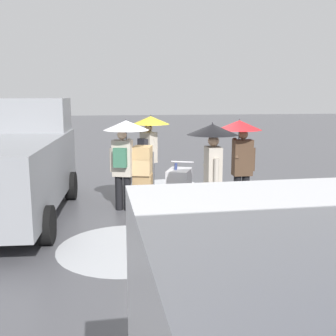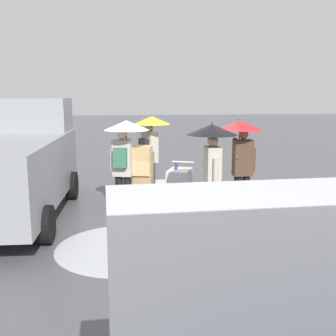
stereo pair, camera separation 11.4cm
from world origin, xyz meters
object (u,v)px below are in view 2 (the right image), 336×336
Objects in this scene: pedestrian_black_side at (241,144)px; hand_dolly_boxes at (143,173)px; shopping_cart_vendor at (179,182)px; pedestrian_white_side at (150,136)px; pedestrian_far_side at (212,150)px; pedestrian_pink_side at (125,144)px; cargo_van_parked_right at (16,164)px.

hand_dolly_boxes is at bearing -12.92° from pedestrian_black_side.
shopping_cart_vendor is 1.89m from pedestrian_white_side.
pedestrian_white_side is at bearing -48.10° from pedestrian_black_side.
pedestrian_white_side and pedestrian_far_side have the same top height.
hand_dolly_boxes is 0.69× the size of pedestrian_far_side.
pedestrian_white_side reaches higher than hand_dolly_boxes.
pedestrian_pink_side is 1.97m from pedestrian_white_side.
cargo_van_parked_right reaches higher than hand_dolly_boxes.
hand_dolly_boxes reaches higher than shopping_cart_vendor.
shopping_cart_vendor is at bearing -172.94° from hand_dolly_boxes.
pedestrian_white_side is at bearing -73.74° from pedestrian_far_side.
cargo_van_parked_right reaches higher than pedestrian_black_side.
pedestrian_far_side reaches higher than shopping_cart_vendor.
shopping_cart_vendor is 1.70m from pedestrian_pink_side.
pedestrian_white_side is (-0.77, -1.81, 0.00)m from pedestrian_pink_side.
hand_dolly_boxes is 2.41m from pedestrian_black_side.
pedestrian_far_side is at bearing 49.11° from pedestrian_black_side.
shopping_cart_vendor is 0.49× the size of pedestrian_pink_side.
shopping_cart_vendor is 2.04m from pedestrian_far_side.
pedestrian_pink_side is 1.00× the size of pedestrian_white_side.
pedestrian_white_side is at bearing -149.13° from cargo_van_parked_right.
pedestrian_black_side is at bearing 167.08° from hand_dolly_boxes.
pedestrian_white_side reaches higher than shopping_cart_vendor.
shopping_cart_vendor is at bearing -166.67° from pedestrian_pink_side.
cargo_van_parked_right reaches higher than pedestrian_far_side.
pedestrian_pink_side is at bearing 25.31° from hand_dolly_boxes.
pedestrian_pink_side is at bearing -6.59° from pedestrian_black_side.
shopping_cart_vendor is 0.49× the size of pedestrian_black_side.
cargo_van_parked_right reaches higher than pedestrian_pink_side.
pedestrian_black_side is at bearing 173.41° from pedestrian_pink_side.
pedestrian_black_side is (-2.67, 0.31, 0.00)m from pedestrian_pink_side.
cargo_van_parked_right is at bearing -2.57° from pedestrian_black_side.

